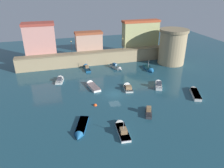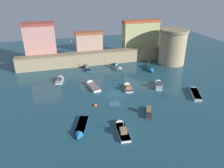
{
  "view_description": "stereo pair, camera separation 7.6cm",
  "coord_description": "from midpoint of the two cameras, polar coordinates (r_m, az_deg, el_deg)",
  "views": [
    {
      "loc": [
        -12.7,
        -42.12,
        23.41
      ],
      "look_at": [
        0.0,
        2.2,
        1.64
      ],
      "focal_mm": 34.58,
      "sensor_mm": 36.0,
      "label": 1
    },
    {
      "loc": [
        -12.62,
        -42.14,
        23.41
      ],
      "look_at": [
        0.0,
        2.2,
        1.64
      ],
      "focal_mm": 34.58,
      "sensor_mm": 36.0,
      "label": 2
    }
  ],
  "objects": [
    {
      "name": "moored_boat_0",
      "position": [
        53.8,
        -5.45,
        -0.27
      ],
      "size": [
        2.96,
        6.55,
        1.75
      ],
      "rotation": [
        0.0,
        0.0,
        1.76
      ],
      "color": "white",
      "rests_on": "ground"
    },
    {
      "name": "moored_boat_6",
      "position": [
        38.57,
        -8.38,
        -11.95
      ],
      "size": [
        3.75,
        6.87,
        1.55
      ],
      "rotation": [
        0.0,
        0.0,
        -1.91
      ],
      "color": "#195689",
      "rests_on": "ground"
    },
    {
      "name": "fortress_tower",
      "position": [
        70.29,
        15.65,
        9.53
      ],
      "size": [
        8.73,
        8.73,
        10.75
      ],
      "color": "#9E8966",
      "rests_on": "ground"
    },
    {
      "name": "moored_boat_1",
      "position": [
        64.29,
        9.86,
        3.85
      ],
      "size": [
        2.18,
        5.83,
        3.24
      ],
      "rotation": [
        0.0,
        0.0,
        -1.64
      ],
      "color": "#195689",
      "rests_on": "ground"
    },
    {
      "name": "moored_boat_10",
      "position": [
        52.69,
        4.11,
        -0.76
      ],
      "size": [
        2.49,
        4.96,
        1.79
      ],
      "rotation": [
        0.0,
        0.0,
        1.4
      ],
      "color": "silver",
      "rests_on": "ground"
    },
    {
      "name": "moored_boat_2",
      "position": [
        54.83,
        12.17,
        -0.01
      ],
      "size": [
        3.58,
        5.48,
        1.98
      ],
      "rotation": [
        0.0,
        0.0,
        1.14
      ],
      "color": "white",
      "rests_on": "ground"
    },
    {
      "name": "quay_lamp_0",
      "position": [
        65.75,
        -10.73,
        10.02
      ],
      "size": [
        0.32,
        0.32,
        3.81
      ],
      "color": "black",
      "rests_on": "quay_wall"
    },
    {
      "name": "moored_boat_5",
      "position": [
        58.37,
        -13.61,
        1.22
      ],
      "size": [
        2.58,
        4.78,
        1.67
      ],
      "rotation": [
        0.0,
        0.0,
        1.36
      ],
      "color": "white",
      "rests_on": "ground"
    },
    {
      "name": "ground_plane",
      "position": [
        49.83,
        0.66,
        -2.74
      ],
      "size": [
        119.04,
        119.04,
        0.0
      ],
      "primitive_type": "plane",
      "color": "#1E4756"
    },
    {
      "name": "moored_boat_7",
      "position": [
        38.56,
        2.42,
        -11.49
      ],
      "size": [
        2.17,
        6.58,
        3.09
      ],
      "rotation": [
        0.0,
        0.0,
        1.49
      ],
      "color": "white",
      "rests_on": "ground"
    },
    {
      "name": "moored_boat_4",
      "position": [
        64.67,
        1.15,
        4.5
      ],
      "size": [
        2.98,
        5.51,
        1.62
      ],
      "rotation": [
        0.0,
        0.0,
        -1.23
      ],
      "color": "silver",
      "rests_on": "ground"
    },
    {
      "name": "moored_boat_9",
      "position": [
        43.39,
        9.57,
        -7.01
      ],
      "size": [
        2.72,
        4.54,
        1.84
      ],
      "rotation": [
        0.0,
        0.0,
        1.18
      ],
      "color": "#333338",
      "rests_on": "ground"
    },
    {
      "name": "old_town_backdrop",
      "position": [
        69.4,
        -6.32,
        12.32
      ],
      "size": [
        42.88,
        5.24,
        9.06
      ],
      "color": "tan",
      "rests_on": "ground"
    },
    {
      "name": "mooring_buoy_0",
      "position": [
        45.64,
        -4.51,
        -5.67
      ],
      "size": [
        0.79,
        0.79,
        0.79
      ],
      "primitive_type": "sphere",
      "color": "#EA4C19",
      "rests_on": "ground"
    },
    {
      "name": "quay_wall",
      "position": [
        68.01,
        -4.47,
        6.9
      ],
      "size": [
        46.85,
        2.99,
        4.1
      ],
      "color": "#9E8966",
      "rests_on": "ground"
    },
    {
      "name": "quay_lamp_1",
      "position": [
        69.01,
        2.8,
        11.01
      ],
      "size": [
        0.32,
        0.32,
        3.52
      ],
      "color": "black",
      "rests_on": "quay_wall"
    },
    {
      "name": "moored_boat_3",
      "position": [
        53.45,
        20.96,
        -2.04
      ],
      "size": [
        4.17,
        6.99,
        1.47
      ],
      "rotation": [
        0.0,
        0.0,
        1.16
      ],
      "color": "silver",
      "rests_on": "ground"
    },
    {
      "name": "moored_boat_8",
      "position": [
        65.4,
        -6.78,
        4.44
      ],
      "size": [
        1.47,
        6.57,
        3.08
      ],
      "rotation": [
        0.0,
        0.0,
        1.56
      ],
      "color": "#195689",
      "rests_on": "ground"
    }
  ]
}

